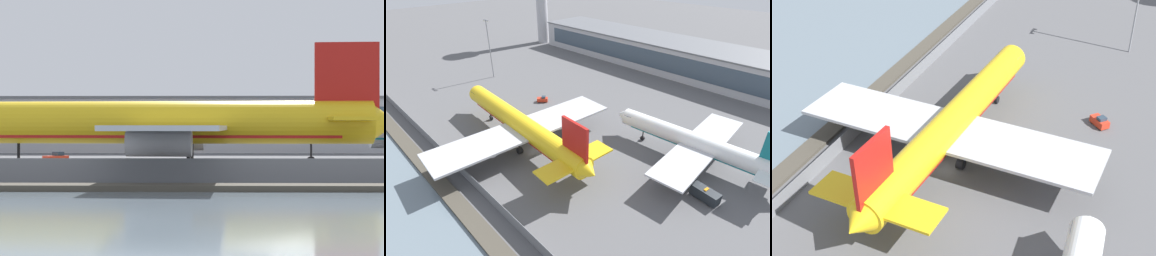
# 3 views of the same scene
# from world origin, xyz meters

# --- Properties ---
(ground_plane) EXTENTS (500.00, 500.00, 0.00)m
(ground_plane) POSITION_xyz_m (0.00, 0.00, 0.00)
(ground_plane) COLOR #565659
(shoreline_seawall) EXTENTS (320.00, 3.00, 0.50)m
(shoreline_seawall) POSITION_xyz_m (0.00, -20.50, 0.25)
(shoreline_seawall) COLOR #474238
(shoreline_seawall) RESTS_ON ground
(perimeter_fence) EXTENTS (280.00, 0.10, 2.43)m
(perimeter_fence) POSITION_xyz_m (0.00, -16.00, 1.21)
(perimeter_fence) COLOR slate
(perimeter_fence) RESTS_ON ground
(cargo_jet_yellow) EXTENTS (50.94, 43.95, 14.29)m
(cargo_jet_yellow) POSITION_xyz_m (-3.86, -0.34, 5.45)
(cargo_jet_yellow) COLOR yellow
(cargo_jet_yellow) RESTS_ON ground
(baggage_tug) EXTENTS (3.36, 3.43, 1.80)m
(baggage_tug) POSITION_xyz_m (-19.83, 18.13, 0.81)
(baggage_tug) COLOR red
(baggage_tug) RESTS_ON ground
(terminal_building) EXTENTS (113.09, 22.59, 11.11)m
(terminal_building) POSITION_xyz_m (-14.98, 74.04, 5.56)
(terminal_building) COLOR #B2B2B7
(terminal_building) RESTS_ON ground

